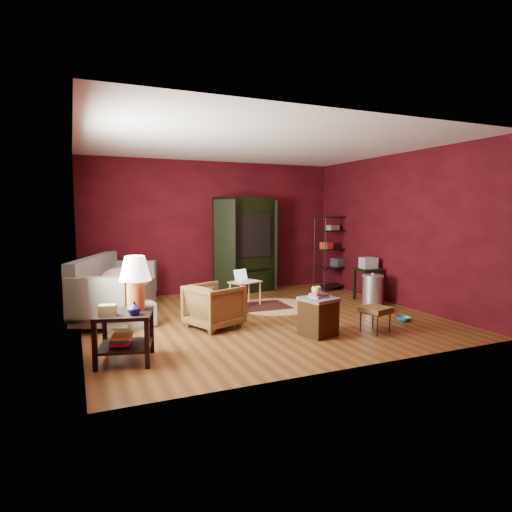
{
  "coord_description": "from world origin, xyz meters",
  "views": [
    {
      "loc": [
        -2.81,
        -6.32,
        1.75
      ],
      "look_at": [
        0.0,
        0.2,
        1.0
      ],
      "focal_mm": 30.0,
      "sensor_mm": 36.0,
      "label": 1
    }
  ],
  "objects_px": {
    "armchair": "(214,304)",
    "hamper": "(318,316)",
    "wire_shelving": "(332,250)",
    "tv_armoire": "(245,243)",
    "laptop_desk": "(245,284)",
    "side_table": "(130,298)",
    "sofa": "(116,294)"
  },
  "relations": [
    {
      "from": "armchair",
      "to": "hamper",
      "type": "xyz_separation_m",
      "value": [
        1.22,
        -0.98,
        -0.08
      ]
    },
    {
      "from": "wire_shelving",
      "to": "armchair",
      "type": "bearing_deg",
      "value": -163.48
    },
    {
      "from": "armchair",
      "to": "tv_armoire",
      "type": "distance_m",
      "value": 3.04
    },
    {
      "from": "wire_shelving",
      "to": "laptop_desk",
      "type": "bearing_deg",
      "value": -175.67
    },
    {
      "from": "side_table",
      "to": "tv_armoire",
      "type": "distance_m",
      "value": 4.51
    },
    {
      "from": "laptop_desk",
      "to": "hamper",
      "type": "bearing_deg",
      "value": -103.88
    },
    {
      "from": "side_table",
      "to": "armchair",
      "type": "bearing_deg",
      "value": 35.68
    },
    {
      "from": "laptop_desk",
      "to": "tv_armoire",
      "type": "height_order",
      "value": "tv_armoire"
    },
    {
      "from": "sofa",
      "to": "armchair",
      "type": "bearing_deg",
      "value": -141.0
    },
    {
      "from": "side_table",
      "to": "hamper",
      "type": "bearing_deg",
      "value": -0.51
    },
    {
      "from": "sofa",
      "to": "side_table",
      "type": "distance_m",
      "value": 2.22
    },
    {
      "from": "armchair",
      "to": "wire_shelving",
      "type": "distance_m",
      "value": 3.93
    },
    {
      "from": "side_table",
      "to": "wire_shelving",
      "type": "distance_m",
      "value": 5.53
    },
    {
      "from": "armchair",
      "to": "laptop_desk",
      "type": "relative_size",
      "value": 1.08
    },
    {
      "from": "tv_armoire",
      "to": "laptop_desk",
      "type": "bearing_deg",
      "value": -122.96
    },
    {
      "from": "hamper",
      "to": "wire_shelving",
      "type": "bearing_deg",
      "value": 53.73
    },
    {
      "from": "side_table",
      "to": "wire_shelving",
      "type": "height_order",
      "value": "wire_shelving"
    },
    {
      "from": "sofa",
      "to": "side_table",
      "type": "xyz_separation_m",
      "value": [
        -0.04,
        -2.2,
        0.36
      ]
    },
    {
      "from": "wire_shelving",
      "to": "tv_armoire",
      "type": "bearing_deg",
      "value": 148.88
    },
    {
      "from": "wire_shelving",
      "to": "side_table",
      "type": "bearing_deg",
      "value": -161.85
    },
    {
      "from": "sofa",
      "to": "side_table",
      "type": "bearing_deg",
      "value": 171.94
    },
    {
      "from": "hamper",
      "to": "wire_shelving",
      "type": "xyz_separation_m",
      "value": [
        2.15,
        2.93,
        0.61
      ]
    },
    {
      "from": "armchair",
      "to": "laptop_desk",
      "type": "height_order",
      "value": "armchair"
    },
    {
      "from": "sofa",
      "to": "wire_shelving",
      "type": "bearing_deg",
      "value": -88.33
    },
    {
      "from": "armchair",
      "to": "side_table",
      "type": "height_order",
      "value": "side_table"
    },
    {
      "from": "sofa",
      "to": "tv_armoire",
      "type": "distance_m",
      "value": 3.16
    },
    {
      "from": "sofa",
      "to": "hamper",
      "type": "xyz_separation_m",
      "value": [
        2.5,
        -2.22,
        -0.1
      ]
    },
    {
      "from": "armchair",
      "to": "side_table",
      "type": "bearing_deg",
      "value": 103.85
    },
    {
      "from": "armchair",
      "to": "laptop_desk",
      "type": "distance_m",
      "value": 1.52
    },
    {
      "from": "sofa",
      "to": "side_table",
      "type": "height_order",
      "value": "side_table"
    },
    {
      "from": "armchair",
      "to": "sofa",
      "type": "bearing_deg",
      "value": 24.22
    },
    {
      "from": "sofa",
      "to": "tv_armoire",
      "type": "bearing_deg",
      "value": -72.11
    }
  ]
}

